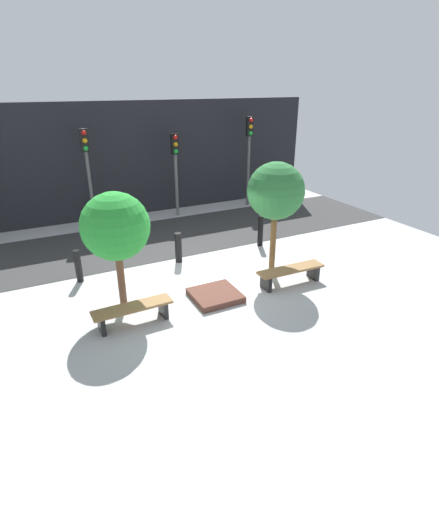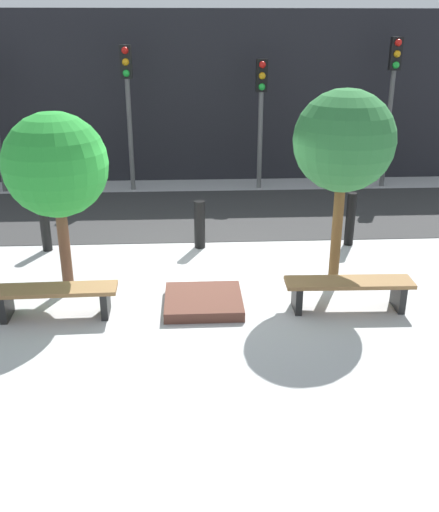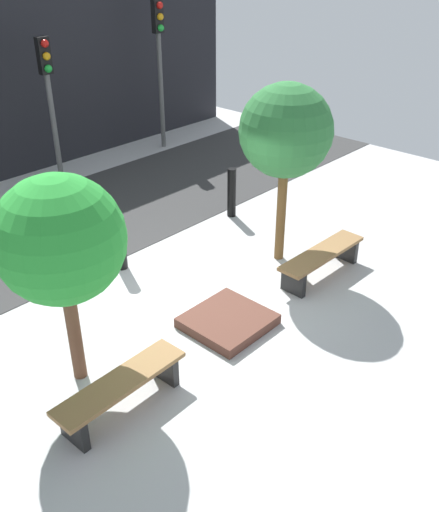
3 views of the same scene
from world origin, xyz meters
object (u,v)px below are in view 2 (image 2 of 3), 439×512
(traffic_light_mid_east, at_px, (261,100))
(bollard_far_left, at_px, (45,227))
(tree_behind_right_bench, at_px, (344,142))
(bollard_left, at_px, (200,225))
(bollard_center, at_px, (350,219))
(planter_bed, at_px, (203,301))
(tree_behind_left_bench, at_px, (56,166))
(traffic_light_east, at_px, (392,86))
(traffic_light_mid_west, at_px, (128,92))
(bench_right, at_px, (348,288))
(bench_left, at_px, (55,296))

(traffic_light_mid_east, bearing_deg, bollard_far_left, -136.43)
(tree_behind_right_bench, height_order, bollard_far_left, tree_behind_right_bench)
(bollard_left, distance_m, bollard_center, 2.90)
(planter_bed, relative_size, bollard_far_left, 1.27)
(tree_behind_left_bench, distance_m, bollard_left, 3.22)
(traffic_light_east, bearing_deg, traffic_light_mid_west, -180.00)
(planter_bed, bearing_deg, traffic_light_east, 54.04)
(bollard_far_left, height_order, bollard_center, bollard_center)
(planter_bed, height_order, traffic_light_east, traffic_light_east)
(traffic_light_mid_east, bearing_deg, bollard_center, -73.96)
(bollard_left, xyz_separation_m, traffic_light_mid_west, (-1.66, 4.34, 2.01))
(tree_behind_left_bench, distance_m, traffic_light_mid_east, 7.24)
(tree_behind_right_bench, xyz_separation_m, bollard_far_left, (-5.06, 1.81, -1.88))
(bench_right, bearing_deg, planter_bed, 176.09)
(bollard_center, distance_m, traffic_light_east, 5.23)
(bench_right, bearing_deg, tree_behind_left_bench, 169.60)
(tree_behind_right_bench, height_order, bollard_left, tree_behind_right_bench)
(bench_left, relative_size, traffic_light_east, 0.48)
(bench_right, height_order, traffic_light_mid_east, traffic_light_mid_east)
(traffic_light_mid_east, distance_m, traffic_light_east, 3.33)
(bollard_left, xyz_separation_m, traffic_light_mid_east, (1.66, 4.34, 1.79))
(planter_bed, relative_size, tree_behind_right_bench, 0.37)
(tree_behind_right_bench, relative_size, traffic_light_mid_west, 0.88)
(tree_behind_right_bench, height_order, traffic_light_mid_east, traffic_light_mid_east)
(bench_right, xyz_separation_m, tree_behind_left_bench, (-4.32, 0.90, 1.69))
(bollard_far_left, bearing_deg, bollard_center, 0.00)
(traffic_light_mid_east, relative_size, traffic_light_east, 0.87)
(tree_behind_left_bench, bearing_deg, traffic_light_mid_east, 58.18)
(traffic_light_mid_west, bearing_deg, bollard_left, -69.10)
(bench_right, height_order, bollard_far_left, bollard_far_left)
(traffic_light_mid_west, relative_size, traffic_light_east, 0.96)
(tree_behind_left_bench, bearing_deg, bench_left, -90.00)
(bench_right, height_order, tree_behind_left_bench, tree_behind_left_bench)
(tree_behind_right_bench, bearing_deg, bollard_left, 140.00)
(bollard_center, height_order, traffic_light_mid_east, traffic_light_mid_east)
(bench_right, bearing_deg, bollard_left, 129.90)
(bench_right, bearing_deg, bollard_center, 76.04)
(planter_bed, distance_m, traffic_light_mid_east, 7.37)
(bollard_left, height_order, traffic_light_mid_east, traffic_light_mid_east)
(traffic_light_east, bearing_deg, planter_bed, -125.96)
(bollard_far_left, distance_m, bollard_center, 5.80)
(traffic_light_mid_east, bearing_deg, bench_right, -85.92)
(traffic_light_mid_west, distance_m, traffic_light_mid_east, 3.32)
(bench_right, xyz_separation_m, traffic_light_mid_west, (-3.81, 7.05, 2.13))
(bollard_far_left, distance_m, traffic_light_east, 9.23)
(bollard_left, bearing_deg, bench_left, -128.53)
(traffic_light_mid_west, height_order, traffic_light_east, traffic_light_east)
(tree_behind_right_bench, xyz_separation_m, bollard_left, (-2.16, 1.81, -1.88))
(bench_right, bearing_deg, bench_left, -178.62)
(tree_behind_right_bench, xyz_separation_m, traffic_light_mid_west, (-3.81, 6.15, 0.13))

